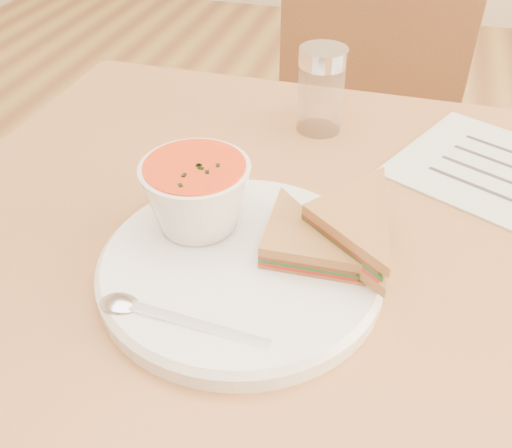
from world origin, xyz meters
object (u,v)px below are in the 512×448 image
(condiment_shaker, at_px, (321,90))
(plate, at_px, (241,268))
(dining_table, at_px, (336,427))
(soup_bowl, at_px, (197,198))
(chair_far, at_px, (335,195))

(condiment_shaker, bearing_deg, plate, -93.05)
(dining_table, distance_m, condiment_shaker, 0.49)
(plate, xyz_separation_m, condiment_shaker, (0.02, 0.31, 0.05))
(soup_bowl, bearing_deg, dining_table, 19.08)
(chair_far, bearing_deg, condiment_shaker, 97.72)
(soup_bowl, xyz_separation_m, condiment_shaker, (0.07, 0.27, 0.00))
(chair_far, bearing_deg, soup_bowl, 90.22)
(chair_far, distance_m, condiment_shaker, 0.46)
(chair_far, distance_m, soup_bowl, 0.66)
(plate, height_order, condiment_shaker, condiment_shaker)
(plate, distance_m, condiment_shaker, 0.32)
(plate, bearing_deg, chair_far, 88.24)
(chair_far, xyz_separation_m, condiment_shaker, (-0.00, -0.28, 0.36))
(chair_far, relative_size, soup_bowl, 8.04)
(plate, bearing_deg, soup_bowl, 146.04)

